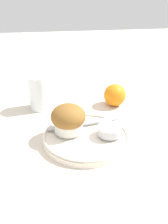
# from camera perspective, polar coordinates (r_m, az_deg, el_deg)

# --- Properties ---
(ground_plane) EXTENTS (3.00, 3.00, 0.00)m
(ground_plane) POSITION_cam_1_polar(r_m,az_deg,el_deg) (0.63, -0.51, -6.02)
(ground_plane) COLOR beige
(plate) EXTENTS (0.21, 0.21, 0.02)m
(plate) POSITION_cam_1_polar(r_m,az_deg,el_deg) (0.62, 0.46, -5.76)
(plate) COLOR silver
(plate) RESTS_ON ground_plane
(muffin) EXTENTS (0.09, 0.09, 0.07)m
(muffin) POSITION_cam_1_polar(r_m,az_deg,el_deg) (0.61, -3.61, -1.54)
(muffin) COLOR silver
(muffin) RESTS_ON plate
(cream_ramekin) EXTENTS (0.06, 0.06, 0.02)m
(cream_ramekin) POSITION_cam_1_polar(r_m,az_deg,el_deg) (0.61, 5.83, -4.09)
(cream_ramekin) COLOR silver
(cream_ramekin) RESTS_ON plate
(berry_pair) EXTENTS (0.03, 0.02, 0.02)m
(berry_pair) POSITION_cam_1_polar(r_m,az_deg,el_deg) (0.65, -1.87, -1.98)
(berry_pair) COLOR maroon
(berry_pair) RESTS_ON plate
(butter_knife) EXTENTS (0.20, 0.04, 0.00)m
(butter_knife) POSITION_cam_1_polar(r_m,az_deg,el_deg) (0.65, 0.22, -2.55)
(butter_knife) COLOR #B7B7BC
(butter_knife) RESTS_ON plate
(orange_fruit) EXTENTS (0.07, 0.07, 0.07)m
(orange_fruit) POSITION_cam_1_polar(r_m,az_deg,el_deg) (0.79, 7.03, 3.87)
(orange_fruit) COLOR orange
(orange_fruit) RESTS_ON ground_plane
(juice_glass) EXTENTS (0.07, 0.07, 0.10)m
(juice_glass) POSITION_cam_1_polar(r_m,az_deg,el_deg) (0.77, -10.15, 4.41)
(juice_glass) COLOR silver
(juice_glass) RESTS_ON ground_plane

